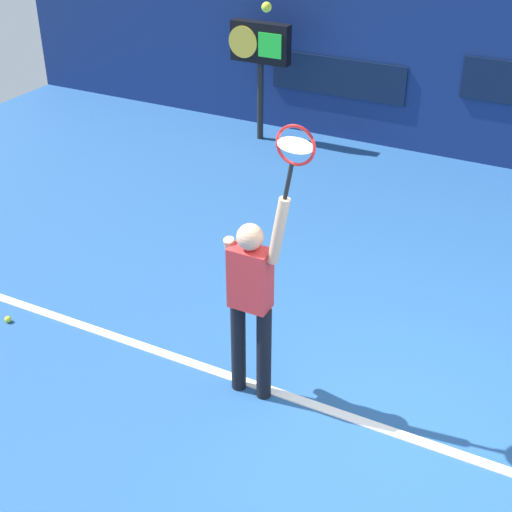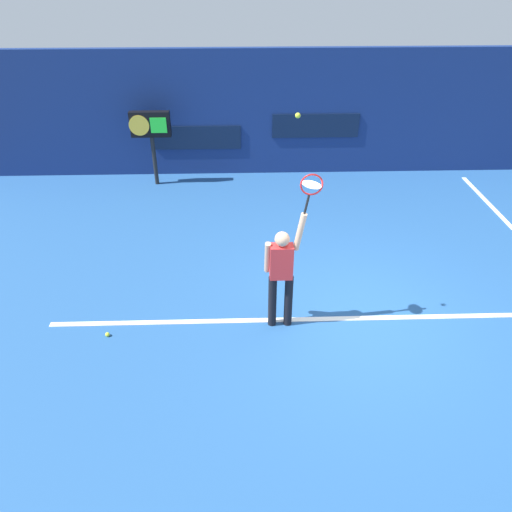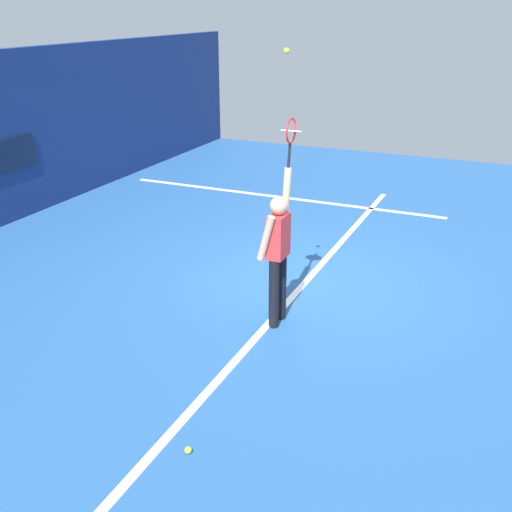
# 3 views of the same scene
# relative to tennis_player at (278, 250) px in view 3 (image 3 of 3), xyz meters

# --- Properties ---
(ground_plane) EXTENTS (18.00, 18.00, 0.00)m
(ground_plane) POSITION_rel_tennis_player_xyz_m (1.32, 0.08, -1.01)
(ground_plane) COLOR #23518C
(court_baseline) EXTENTS (10.00, 0.10, 0.01)m
(court_baseline) POSITION_rel_tennis_player_xyz_m (1.32, 0.08, -1.01)
(court_baseline) COLOR white
(court_baseline) RESTS_ON ground_plane
(court_sideline) EXTENTS (0.10, 7.00, 0.01)m
(court_sideline) POSITION_rel_tennis_player_xyz_m (5.22, 2.08, -1.01)
(court_sideline) COLOR white
(court_sideline) RESTS_ON ground_plane
(tennis_player) EXTENTS (0.59, 0.31, 1.99)m
(tennis_player) POSITION_rel_tennis_player_xyz_m (0.00, 0.00, 0.00)
(tennis_player) COLOR black
(tennis_player) RESTS_ON ground_plane
(tennis_racket) EXTENTS (0.36, 0.27, 0.62)m
(tennis_racket) POSITION_rel_tennis_player_xyz_m (0.36, -0.00, 1.38)
(tennis_racket) COLOR black
(tennis_ball) EXTENTS (0.07, 0.07, 0.07)m
(tennis_ball) POSITION_rel_tennis_player_xyz_m (0.13, -0.02, 2.34)
(tennis_ball) COLOR #CCE033
(spare_ball) EXTENTS (0.07, 0.07, 0.07)m
(spare_ball) POSITION_rel_tennis_player_xyz_m (-2.69, -0.22, -0.98)
(spare_ball) COLOR #CCE033
(spare_ball) RESTS_ON ground_plane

